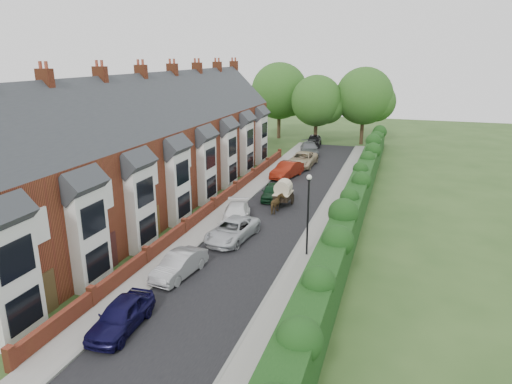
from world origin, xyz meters
TOP-DOWN VIEW (x-y plane):
  - ground at (0.00, 0.00)m, footprint 140.00×140.00m
  - road at (-0.50, 11.00)m, footprint 6.00×58.00m
  - pavement_hedge_side at (3.60, 11.00)m, footprint 2.20×58.00m
  - pavement_house_side at (-4.35, 11.00)m, footprint 1.70×58.00m
  - kerb_hedge_side at (2.55, 11.00)m, footprint 0.18×58.00m
  - kerb_house_side at (-3.55, 11.00)m, footprint 0.18×58.00m
  - hedge at (5.40, 11.00)m, footprint 2.10×58.00m
  - terrace_row at (-10.87, 9.98)m, footprint 9.05×40.50m
  - garden_wall_row at (-5.35, 10.00)m, footprint 0.35×40.35m
  - lamppost at (3.40, 4.00)m, footprint 0.32×0.32m
  - tree_far_left at (-2.65, 40.08)m, footprint 7.14×6.80m
  - tree_far_right at (3.39, 42.08)m, footprint 7.98×7.60m
  - tree_far_back at (-8.59, 43.08)m, footprint 8.40×8.00m
  - car_navy at (-2.88, -6.20)m, footprint 1.86×4.15m
  - car_silver_a at (-2.80, -0.74)m, footprint 1.90×4.16m
  - car_silver_b at (-1.84, 5.00)m, footprint 2.79×5.08m
  - car_white at (-2.66, 7.92)m, footprint 3.03×4.99m
  - car_green at (-1.79, 14.34)m, footprint 2.08×4.05m
  - car_red at (-2.33, 21.68)m, footprint 2.60×4.97m
  - car_beige at (-1.89, 26.81)m, footprint 2.68×5.58m
  - car_grey at (-2.38, 33.00)m, footprint 3.34×5.53m
  - car_black at (-2.92, 38.60)m, footprint 2.19×4.62m
  - horse at (-0.44, 11.10)m, footprint 0.87×1.74m
  - horse_cart at (-0.44, 12.94)m, footprint 1.37×3.04m

SIDE VIEW (x-z plane):
  - ground at x=0.00m, z-range 0.00..0.00m
  - road at x=-0.50m, z-range 0.00..0.02m
  - pavement_hedge_side at x=3.60m, z-range 0.00..0.12m
  - pavement_house_side at x=-4.35m, z-range 0.00..0.12m
  - kerb_hedge_side at x=2.55m, z-range 0.00..0.13m
  - kerb_house_side at x=-3.55m, z-range 0.00..0.13m
  - garden_wall_row at x=-5.35m, z-range -0.09..1.01m
  - car_green at x=-1.79m, z-range 0.00..1.32m
  - car_silver_a at x=-2.80m, z-range 0.00..1.32m
  - car_silver_b at x=-1.84m, z-range 0.00..1.35m
  - car_white at x=-2.66m, z-range 0.00..1.35m
  - car_navy at x=-2.88m, z-range 0.00..1.38m
  - horse at x=-0.44m, z-range 0.00..1.43m
  - car_grey at x=-2.38m, z-range 0.00..1.50m
  - car_black at x=-2.92m, z-range 0.00..1.53m
  - car_beige at x=-1.89m, z-range 0.00..1.53m
  - car_red at x=-2.33m, z-range 0.00..1.56m
  - horse_cart at x=-0.44m, z-range 0.16..2.35m
  - hedge at x=5.40m, z-range 0.18..3.03m
  - lamppost at x=3.40m, z-range 0.72..5.88m
  - terrace_row at x=-10.87m, z-range -1.28..10.22m
  - tree_far_left at x=-2.65m, z-range 1.07..10.36m
  - tree_far_right at x=3.39m, z-range 1.16..11.47m
  - tree_far_back at x=-8.59m, z-range 1.21..12.03m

